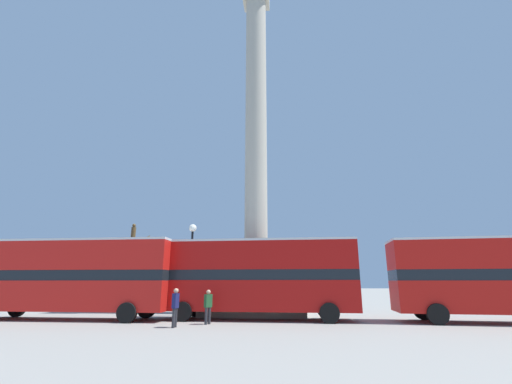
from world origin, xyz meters
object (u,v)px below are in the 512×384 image
bus_a (507,275)px  bus_c (257,275)px  street_lamp (191,257)px  pedestrian_by_plinth (208,305)px  equestrian_statue (129,283)px  bus_b (72,275)px  monument_column (256,201)px  pedestrian_near_lamp (175,305)px

bus_a → bus_c: (-12.87, 0.62, 0.04)m
bus_a → street_lamp: street_lamp is taller
pedestrian_by_plinth → equestrian_statue: bearing=74.7°
bus_b → street_lamp: (6.04, 2.83, 1.14)m
bus_c → monument_column: bearing=97.7°
bus_b → bus_c: bus_b is taller
monument_column → street_lamp: bearing=-154.3°
pedestrian_near_lamp → street_lamp: bearing=13.4°
monument_column → bus_a: (13.29, -4.49, -5.26)m
pedestrian_by_plinth → pedestrian_near_lamp: bearing=168.7°
monument_column → equestrian_statue: size_ratio=4.11×
bus_a → bus_b: 23.30m
bus_c → pedestrian_near_lamp: (-3.45, -3.59, -1.41)m
bus_a → bus_c: bus_c is taller
bus_b → equestrian_statue: equestrian_statue is taller
monument_column → bus_a: monument_column is taller
bus_a → pedestrian_by_plinth: bearing=-169.3°
pedestrian_near_lamp → pedestrian_by_plinth: bearing=-38.1°
bus_c → pedestrian_by_plinth: bus_c is taller
monument_column → bus_b: (-10.01, -4.74, -5.21)m
bus_b → bus_c: size_ratio=1.05×
equestrian_statue → pedestrian_by_plinth: 11.66m
bus_b → equestrian_statue: size_ratio=1.77×
bus_b → pedestrian_near_lamp: bearing=-20.8°
pedestrian_by_plinth → street_lamp: bearing=57.8°
monument_column → bus_c: bearing=-83.7°
bus_c → equestrian_statue: equestrian_statue is taller
bus_a → bus_c: size_ratio=1.04×
equestrian_statue → bus_a: bearing=-41.0°
monument_column → pedestrian_near_lamp: size_ratio=15.50×
pedestrian_near_lamp → pedestrian_by_plinth: 1.83m
pedestrian_near_lamp → pedestrian_by_plinth: size_ratio=1.06×
monument_column → bus_c: size_ratio=2.44×
bus_a → equestrian_statue: bearing=168.5°
bus_b → equestrian_statue: bearing=89.5°
bus_b → pedestrian_by_plinth: bus_b is taller
equestrian_statue → pedestrian_by_plinth: (8.09, -8.33, -1.02)m
bus_a → equestrian_statue: equestrian_statue is taller
bus_b → street_lamp: bearing=25.5°
bus_b → bus_a: bearing=1.0°
monument_column → bus_b: 12.24m
monument_column → street_lamp: 6.00m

